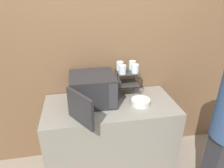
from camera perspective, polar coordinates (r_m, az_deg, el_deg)
name	(u,v)px	position (r m, az deg, el deg)	size (l,w,h in m)	color
wall_back	(105,61)	(2.39, -2.09, 6.62)	(8.00, 0.06, 2.60)	brown
counter	(111,137)	(2.47, -0.42, -15.00)	(1.44, 0.69, 0.93)	gray
microwave	(92,90)	(2.16, -5.70, -1.64)	(0.51, 0.76, 0.32)	#262628
dish_rack	(127,78)	(2.31, 4.35, 1.70)	(0.25, 0.22, 0.30)	#333333
glass_front_left	(123,70)	(2.19, 3.03, 4.16)	(0.08, 0.08, 0.10)	silver
glass_back_right	(132,65)	(2.33, 5.84, 5.41)	(0.08, 0.08, 0.10)	silver
glass_front_right	(135,69)	(2.22, 6.64, 4.38)	(0.08, 0.08, 0.10)	silver
glass_back_left	(120,66)	(2.30, 2.30, 5.24)	(0.08, 0.08, 0.10)	silver
bowl	(141,102)	(2.21, 8.17, -5.08)	(0.21, 0.21, 0.06)	silver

